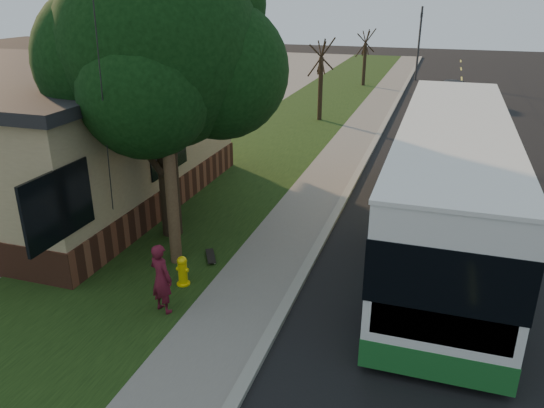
# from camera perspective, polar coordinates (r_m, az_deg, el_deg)

# --- Properties ---
(ground) EXTENTS (120.00, 120.00, 0.00)m
(ground) POSITION_cam_1_polar(r_m,az_deg,el_deg) (12.18, 1.70, -10.81)
(ground) COLOR black
(ground) RESTS_ON ground
(road) EXTENTS (8.00, 80.00, 0.01)m
(road) POSITION_cam_1_polar(r_m,az_deg,el_deg) (20.94, 20.25, 2.25)
(road) COLOR black
(road) RESTS_ON ground
(curb) EXTENTS (0.25, 80.00, 0.12)m
(curb) POSITION_cam_1_polar(r_m,az_deg,el_deg) (21.08, 9.41, 3.63)
(curb) COLOR gray
(curb) RESTS_ON ground
(sidewalk) EXTENTS (2.00, 80.00, 0.08)m
(sidewalk) POSITION_cam_1_polar(r_m,az_deg,el_deg) (21.24, 6.74, 3.86)
(sidewalk) COLOR slate
(sidewalk) RESTS_ON ground
(grass_verge) EXTENTS (5.00, 80.00, 0.07)m
(grass_verge) POSITION_cam_1_polar(r_m,az_deg,el_deg) (22.14, -2.19, 4.74)
(grass_verge) COLOR black
(grass_verge) RESTS_ON ground
(building_lot) EXTENTS (15.00, 80.00, 0.04)m
(building_lot) POSITION_cam_1_polar(r_m,az_deg,el_deg) (27.15, -22.57, 6.29)
(building_lot) COLOR slate
(building_lot) RESTS_ON ground
(fire_hydrant) EXTENTS (0.32, 0.32, 0.74)m
(fire_hydrant) POSITION_cam_1_polar(r_m,az_deg,el_deg) (12.82, -9.59, -7.10)
(fire_hydrant) COLOR yellow
(fire_hydrant) RESTS_ON grass_verge
(utility_pole) EXTENTS (2.86, 3.21, 9.07)m
(utility_pole) POSITION_cam_1_polar(r_m,az_deg,el_deg) (12.60, -11.65, 12.58)
(utility_pole) COLOR #473321
(utility_pole) RESTS_ON ground
(leafy_tree) EXTENTS (6.30, 6.00, 7.80)m
(leafy_tree) POSITION_cam_1_polar(r_m,az_deg,el_deg) (14.38, -11.66, 15.86)
(leafy_tree) COLOR black
(leafy_tree) RESTS_ON grass_verge
(bare_tree_near) EXTENTS (1.38, 1.21, 4.31)m
(bare_tree_near) POSITION_cam_1_polar(r_m,az_deg,el_deg) (28.89, 5.25, 13.06)
(bare_tree_near) COLOR black
(bare_tree_near) RESTS_ON grass_verge
(bare_tree_far) EXTENTS (1.38, 1.21, 4.03)m
(bare_tree_far) POSITION_cam_1_polar(r_m,az_deg,el_deg) (40.53, 9.94, 15.18)
(bare_tree_far) COLOR black
(bare_tree_far) RESTS_ON grass_verge
(traffic_signal) EXTENTS (0.18, 0.22, 5.50)m
(traffic_signal) POSITION_cam_1_polar(r_m,az_deg,el_deg) (44.04, 15.57, 16.77)
(traffic_signal) COLOR #2D2D30
(traffic_signal) RESTS_ON ground
(transit_bus) EXTENTS (2.96, 12.84, 3.47)m
(transit_bus) POSITION_cam_1_polar(r_m,az_deg,el_deg) (15.17, 18.55, 2.59)
(transit_bus) COLOR silver
(transit_bus) RESTS_ON ground
(skateboarder) EXTENTS (0.68, 0.56, 1.60)m
(skateboarder) POSITION_cam_1_polar(r_m,az_deg,el_deg) (11.70, -11.83, -7.83)
(skateboarder) COLOR #53101F
(skateboarder) RESTS_ON grass_verge
(skateboard_main) EXTENTS (0.59, 0.83, 0.08)m
(skateboard_main) POSITION_cam_1_polar(r_m,az_deg,el_deg) (14.04, -6.61, -5.61)
(skateboard_main) COLOR black
(skateboard_main) RESTS_ON grass_verge
(dumpster) EXTENTS (2.05, 1.88, 1.46)m
(dumpster) POSITION_cam_1_polar(r_m,az_deg,el_deg) (16.98, -21.10, 0.40)
(dumpster) COLOR black
(dumpster) RESTS_ON building_lot
(distant_car) EXTENTS (2.35, 4.64, 1.51)m
(distant_car) POSITION_cam_1_polar(r_m,az_deg,el_deg) (35.27, 18.67, 11.34)
(distant_car) COLOR black
(distant_car) RESTS_ON ground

